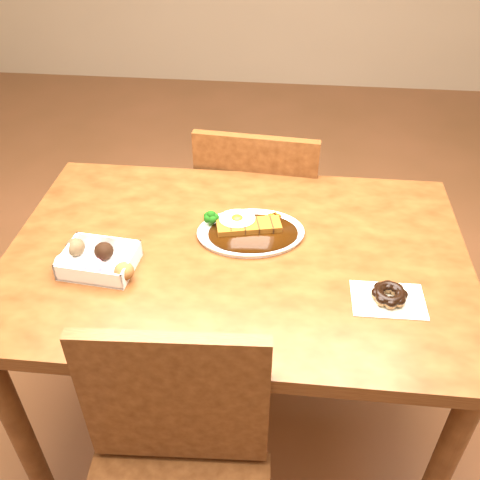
# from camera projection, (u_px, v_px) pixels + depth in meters

# --- Properties ---
(ground) EXTENTS (6.00, 6.00, 0.00)m
(ground) POSITION_uv_depth(u_px,v_px,m) (238.00, 417.00, 1.86)
(ground) COLOR brown
(ground) RESTS_ON ground
(table) EXTENTS (1.20, 0.80, 0.75)m
(table) POSITION_uv_depth(u_px,v_px,m) (237.00, 279.00, 1.45)
(table) COLOR #47220E
(table) RESTS_ON ground
(chair_far) EXTENTS (0.45, 0.45, 0.87)m
(chair_far) POSITION_uv_depth(u_px,v_px,m) (259.00, 217.00, 1.98)
(chair_far) COLOR #47220E
(chair_far) RESTS_ON ground
(katsu_curry_plate) EXTENTS (0.31, 0.24, 0.06)m
(katsu_curry_plate) POSITION_uv_depth(u_px,v_px,m) (249.00, 230.00, 1.44)
(katsu_curry_plate) COLOR white
(katsu_curry_plate) RESTS_ON table
(donut_box) EXTENTS (0.20, 0.15, 0.05)m
(donut_box) POSITION_uv_depth(u_px,v_px,m) (97.00, 260.00, 1.33)
(donut_box) COLOR white
(donut_box) RESTS_ON table
(pon_de_ring) EXTENTS (0.17, 0.12, 0.03)m
(pon_de_ring) POSITION_uv_depth(u_px,v_px,m) (389.00, 295.00, 1.24)
(pon_de_ring) COLOR silver
(pon_de_ring) RESTS_ON table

